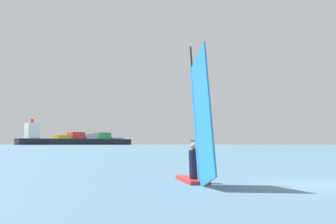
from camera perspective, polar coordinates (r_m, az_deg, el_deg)
name	(u,v)px	position (r m, az deg, el deg)	size (l,w,h in m)	color
ground_plane	(321,184)	(13.15, 20.91, -9.55)	(4000.00, 4000.00, 0.00)	#476B84
windsurfer	(198,142)	(12.35, 4.21, -4.19)	(0.62, 4.02, 4.60)	red
cargo_ship	(74,139)	(645.77, -13.22, -3.76)	(175.99, 99.57, 38.06)	black
distant_headland	(42,138)	(1312.69, -17.48, -3.57)	(1249.24, 243.36, 38.16)	#4C564C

